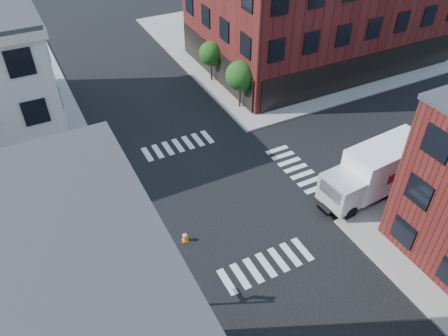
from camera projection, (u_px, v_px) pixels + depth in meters
name	position (u px, v px, depth m)	size (l,w,h in m)	color
ground	(215.00, 196.00, 31.53)	(120.00, 120.00, 0.00)	black
sidewalk_ne	(293.00, 39.00, 53.47)	(30.00, 30.00, 0.15)	gray
building_ne	(321.00, 3.00, 46.11)	(25.00, 16.00, 12.00)	#491412
tree_near	(241.00, 77.00, 39.13)	(2.69, 2.69, 4.49)	black
tree_far	(212.00, 55.00, 43.45)	(2.43, 2.43, 4.07)	black
signal_pole	(156.00, 273.00, 22.73)	(1.29, 1.24, 4.60)	black
box_truck	(377.00, 170.00, 30.64)	(8.70, 3.19, 3.87)	white
traffic_cone	(185.00, 237.00, 28.03)	(0.47, 0.47, 0.73)	orange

